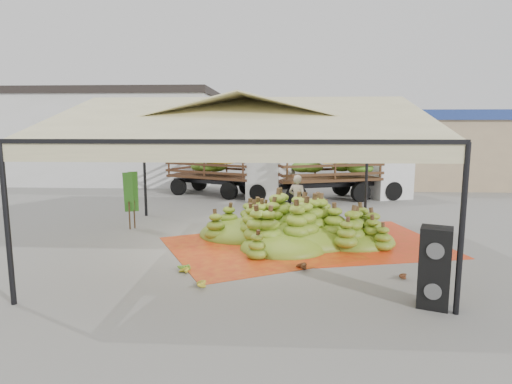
# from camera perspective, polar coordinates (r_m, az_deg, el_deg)

# --- Properties ---
(ground) EXTENTS (90.00, 90.00, 0.00)m
(ground) POSITION_cam_1_polar(r_m,az_deg,el_deg) (11.75, -1.37, -7.38)
(ground) COLOR slate
(ground) RESTS_ON ground
(canopy_tent) EXTENTS (8.10, 8.10, 4.00)m
(canopy_tent) POSITION_cam_1_polar(r_m,az_deg,el_deg) (11.30, -1.43, 8.93)
(canopy_tent) COLOR black
(canopy_tent) RESTS_ON ground
(building_white) EXTENTS (14.30, 6.30, 5.40)m
(building_white) POSITION_cam_1_polar(r_m,az_deg,el_deg) (27.51, -20.43, 7.00)
(building_white) COLOR silver
(building_white) RESTS_ON ground
(building_tan) EXTENTS (6.30, 5.30, 4.10)m
(building_tan) POSITION_cam_1_polar(r_m,az_deg,el_deg) (25.95, 23.71, 5.34)
(building_tan) COLOR tan
(building_tan) RESTS_ON ground
(tarp_left) EXTENTS (5.83, 5.73, 0.01)m
(tarp_left) POSITION_cam_1_polar(r_m,az_deg,el_deg) (11.70, 0.03, -7.42)
(tarp_left) COLOR #C65B12
(tarp_left) RESTS_ON ground
(tarp_right) EXTENTS (4.98, 5.14, 0.01)m
(tarp_right) POSITION_cam_1_polar(r_m,az_deg,el_deg) (12.79, 13.77, -6.26)
(tarp_right) COLOR red
(tarp_right) RESTS_ON ground
(banana_heap) EXTENTS (7.30, 6.69, 1.28)m
(banana_heap) POSITION_cam_1_polar(r_m,az_deg,el_deg) (12.54, 5.65, -3.39)
(banana_heap) COLOR #517117
(banana_heap) RESTS_ON ground
(hand_yellow_a) EXTENTS (0.57, 0.51, 0.22)m
(hand_yellow_a) POSITION_cam_1_polar(r_m,az_deg,el_deg) (8.97, -7.97, -11.88)
(hand_yellow_a) COLOR gold
(hand_yellow_a) RESTS_ON ground
(hand_yellow_b) EXTENTS (0.52, 0.51, 0.18)m
(hand_yellow_b) POSITION_cam_1_polar(r_m,az_deg,el_deg) (9.82, -9.92, -10.22)
(hand_yellow_b) COLOR gold
(hand_yellow_b) RESTS_ON ground
(hand_red_a) EXTENTS (0.47, 0.42, 0.18)m
(hand_red_a) POSITION_cam_1_polar(r_m,az_deg,el_deg) (9.89, 18.50, -10.40)
(hand_red_a) COLOR #552D13
(hand_red_a) RESTS_ON ground
(hand_red_b) EXTENTS (0.59, 0.53, 0.23)m
(hand_red_b) POSITION_cam_1_polar(r_m,az_deg,el_deg) (9.98, 5.61, -9.66)
(hand_red_b) COLOR #552D13
(hand_red_b) RESTS_ON ground
(hand_green) EXTENTS (0.61, 0.58, 0.22)m
(hand_green) POSITION_cam_1_polar(r_m,az_deg,el_deg) (10.09, -9.79, -9.58)
(hand_green) COLOR #447618
(hand_green) RESTS_ON ground
(hanging_bunches) EXTENTS (1.74, 0.24, 0.20)m
(hanging_bunches) POSITION_cam_1_polar(r_m,az_deg,el_deg) (10.05, 5.54, 5.05)
(hanging_bunches) COLOR #507618
(hanging_bunches) RESTS_ON ground
(speaker_stack) EXTENTS (0.67, 0.63, 1.48)m
(speaker_stack) POSITION_cam_1_polar(r_m,az_deg,el_deg) (8.45, 22.72, -9.26)
(speaker_stack) COLOR black
(speaker_stack) RESTS_ON ground
(banana_leaves) EXTENTS (0.96, 1.36, 3.70)m
(banana_leaves) POSITION_cam_1_polar(r_m,az_deg,el_deg) (14.50, -15.50, -4.60)
(banana_leaves) COLOR #2F6D1D
(banana_leaves) RESTS_ON ground
(vendor) EXTENTS (0.72, 0.62, 1.68)m
(vendor) POSITION_cam_1_polar(r_m,az_deg,el_deg) (14.42, 5.52, -1.00)
(vendor) COLOR gray
(vendor) RESTS_ON ground
(truck_left) EXTENTS (6.20, 4.20, 2.02)m
(truck_left) POSITION_cam_1_polar(r_m,az_deg,el_deg) (20.12, -2.98, 2.94)
(truck_left) COLOR #4D2E19
(truck_left) RESTS_ON ground
(truck_right) EXTENTS (6.62, 3.98, 2.15)m
(truck_right) POSITION_cam_1_polar(r_m,az_deg,el_deg) (19.84, 11.90, 2.91)
(truck_right) COLOR #52361B
(truck_right) RESTS_ON ground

